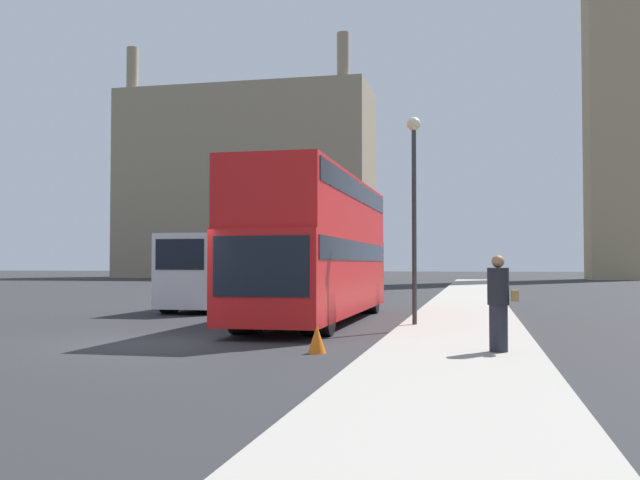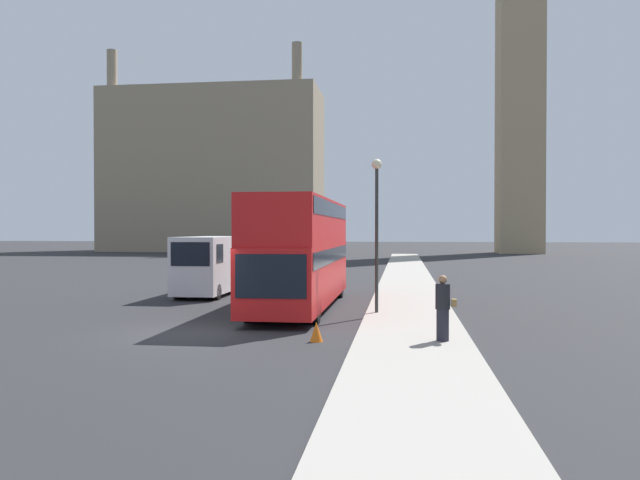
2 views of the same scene
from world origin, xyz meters
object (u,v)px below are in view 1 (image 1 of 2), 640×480
pedestrian (499,303)px  street_lamp (414,187)px  red_double_decker_bus (318,242)px  white_van (209,271)px

pedestrian → street_lamp: (-1.97, 5.51, 2.74)m
pedestrian → street_lamp: street_lamp is taller
red_double_decker_bus → white_van: 6.62m
red_double_decker_bus → street_lamp: size_ratio=2.12×
white_van → street_lamp: street_lamp is taller
white_van → pedestrian: bearing=-49.2°
red_double_decker_bus → pedestrian: bearing=-56.3°
white_van → pedestrian: (10.08, -11.68, -0.46)m
street_lamp → pedestrian: bearing=-70.3°
white_van → street_lamp: 10.44m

